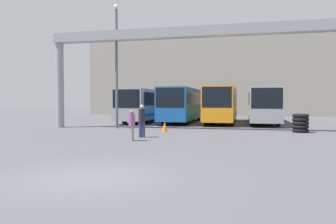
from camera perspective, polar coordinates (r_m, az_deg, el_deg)
name	(u,v)px	position (r m, az deg, el deg)	size (l,w,h in m)	color
ground_plane	(91,177)	(9.11, -13.20, -11.04)	(200.00, 200.00, 0.00)	#47474C
building_backdrop	(219,75)	(51.62, 8.95, 6.44)	(37.71, 12.00, 12.18)	gray
overhead_gantry	(187,47)	(23.23, 3.38, 11.19)	(20.45, 0.80, 7.15)	gray
bus_slot_0	(147,103)	(32.33, -3.71, 1.49)	(2.57, 11.54, 3.08)	#999EA5
bus_slot_1	(183,103)	(31.02, 2.54, 1.58)	(2.55, 10.65, 3.18)	#1959A5
bus_slot_2	(222,103)	(30.52, 9.33, 1.59)	(2.49, 10.62, 3.22)	orange
bus_slot_3	(263,103)	(31.36, 16.15, 1.43)	(2.47, 12.37, 3.11)	#999EA5
pedestrian_near_left	(142,120)	(18.28, -4.58, -1.41)	(0.38, 0.38, 1.82)	navy
pedestrian_far_center	(132,125)	(16.72, -6.32, -2.19)	(0.33, 0.33, 1.57)	gray
traffic_cone	(165,127)	(21.70, -0.58, -2.55)	(0.37, 0.37, 0.67)	orange
tire_stack	(300,123)	(22.79, 22.08, -1.80)	(1.04, 1.04, 1.20)	black
lamp_post	(117,62)	(24.79, -8.96, 8.65)	(0.36, 0.36, 9.14)	#595B60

